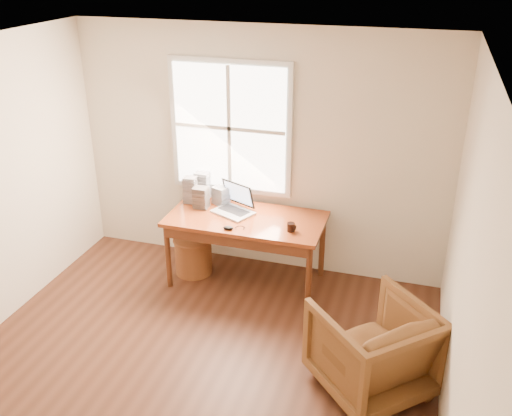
{
  "coord_description": "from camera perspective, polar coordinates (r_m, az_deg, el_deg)",
  "views": [
    {
      "loc": [
        1.62,
        -3.17,
        3.28
      ],
      "look_at": [
        0.15,
        1.65,
        0.94
      ],
      "focal_mm": 40.0,
      "sensor_mm": 36.0,
      "label": 1
    }
  ],
  "objects": [
    {
      "name": "armchair",
      "position": [
        4.72,
        11.6,
        -13.59
      ],
      "size": [
        1.17,
        1.17,
        0.76
      ],
      "primitive_type": "imported",
      "rotation": [
        0.0,
        0.0,
        3.9
      ],
      "color": "brown",
      "rests_on": "room_shell"
    },
    {
      "name": "room_shell",
      "position": [
        4.2,
        -8.22,
        -3.19
      ],
      "size": [
        4.04,
        4.54,
        2.64
      ],
      "color": "#4E2A1B",
      "rests_on": "ground"
    },
    {
      "name": "coffee_mug",
      "position": [
        5.52,
        3.5,
        -1.92
      ],
      "size": [
        0.09,
        0.09,
        0.09
      ],
      "primitive_type": "cylinder",
      "rotation": [
        0.0,
        0.0,
        -0.26
      ],
      "color": "black",
      "rests_on": "desk"
    },
    {
      "name": "mouse",
      "position": [
        5.56,
        -2.79,
        -2.0
      ],
      "size": [
        0.11,
        0.07,
        0.03
      ],
      "primitive_type": "ellipsoid",
      "rotation": [
        0.0,
        0.0,
        0.11
      ],
      "color": "black",
      "rests_on": "desk"
    },
    {
      "name": "wicker_stool",
      "position": [
        6.26,
        -6.27,
        -4.76
      ],
      "size": [
        0.46,
        0.46,
        0.4
      ],
      "primitive_type": "cylinder",
      "rotation": [
        0.0,
        0.0,
        -0.15
      ],
      "color": "brown",
      "rests_on": "room_shell"
    },
    {
      "name": "cd_stack_d",
      "position": [
        6.1,
        -3.54,
        1.31
      ],
      "size": [
        0.19,
        0.18,
        0.19
      ],
      "primitive_type": "cube",
      "rotation": [
        0.0,
        0.0,
        -0.42
      ],
      "color": "#B2B8BE",
      "rests_on": "desk"
    },
    {
      "name": "laptop",
      "position": [
        5.83,
        -2.34,
        0.84
      ],
      "size": [
        0.56,
        0.57,
        0.31
      ],
      "primitive_type": null,
      "rotation": [
        0.0,
        0.0,
        -0.42
      ],
      "color": "#B5B9BD",
      "rests_on": "desk"
    },
    {
      "name": "cd_stack_b",
      "position": [
        6.01,
        -5.52,
        1.04
      ],
      "size": [
        0.15,
        0.13,
        0.23
      ],
      "primitive_type": "cube",
      "rotation": [
        0.0,
        0.0,
        -0.01
      ],
      "color": "#242429",
      "rests_on": "desk"
    },
    {
      "name": "desk",
      "position": [
        5.82,
        -1.0,
        -1.11
      ],
      "size": [
        1.6,
        0.8,
        0.04
      ],
      "primitive_type": "cube",
      "color": "brown",
      "rests_on": "room_shell"
    },
    {
      "name": "cd_stack_a",
      "position": [
        6.22,
        -5.36,
        2.23
      ],
      "size": [
        0.15,
        0.13,
        0.3
      ],
      "primitive_type": "cube",
      "rotation": [
        0.0,
        0.0,
        -0.01
      ],
      "color": "#B5B9C1",
      "rests_on": "desk"
    },
    {
      "name": "cd_stack_c",
      "position": [
        6.13,
        -6.61,
        1.82
      ],
      "size": [
        0.14,
        0.12,
        0.29
      ],
      "primitive_type": "cube",
      "rotation": [
        0.0,
        0.0,
        0.07
      ],
      "color": "#ACAAB9",
      "rests_on": "desk"
    }
  ]
}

